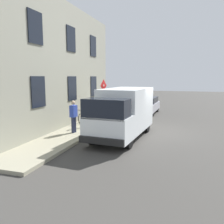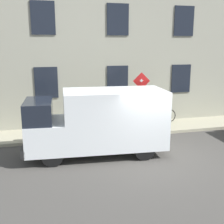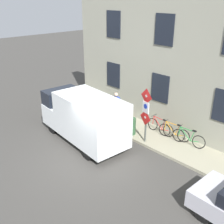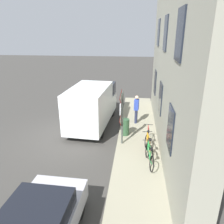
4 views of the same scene
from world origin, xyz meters
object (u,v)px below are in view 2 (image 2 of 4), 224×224
(delivery_van, at_px, (99,121))
(litter_bin, at_px, (119,123))
(pedestrian, at_px, (79,113))
(bicycle_red, at_px, (131,118))
(bicycle_green, at_px, (162,116))
(sign_post_stacked, at_px, (141,97))
(bicycle_orange, at_px, (147,117))

(delivery_van, distance_m, litter_bin, 2.59)
(pedestrian, bearing_deg, litter_bin, -101.76)
(bicycle_red, bearing_deg, delivery_van, 55.92)
(bicycle_green, xyz_separation_m, pedestrian, (-0.61, 4.44, 0.56))
(delivery_van, relative_size, litter_bin, 6.07)
(sign_post_stacked, bearing_deg, litter_bin, 81.60)
(bicycle_orange, height_order, bicycle_red, same)
(sign_post_stacked, height_order, delivery_van, sign_post_stacked)
(delivery_van, height_order, pedestrian, delivery_van)
(delivery_van, xyz_separation_m, bicycle_red, (3.23, -2.36, -0.82))
(bicycle_green, height_order, litter_bin, litter_bin)
(delivery_van, height_order, bicycle_green, delivery_van)
(bicycle_red, relative_size, pedestrian, 1.00)
(delivery_van, bearing_deg, litter_bin, -119.71)
(bicycle_orange, relative_size, pedestrian, 0.99)
(bicycle_green, bearing_deg, bicycle_red, -7.43)
(bicycle_orange, distance_m, pedestrian, 3.68)
(sign_post_stacked, bearing_deg, bicycle_orange, -31.83)
(delivery_van, distance_m, bicycle_red, 4.09)
(sign_post_stacked, distance_m, delivery_van, 3.10)
(delivery_van, height_order, litter_bin, delivery_van)
(sign_post_stacked, xyz_separation_m, bicycle_green, (1.32, -1.67, -1.31))
(pedestrian, bearing_deg, bicycle_red, -71.31)
(delivery_van, relative_size, bicycle_orange, 3.20)
(sign_post_stacked, xyz_separation_m, litter_bin, (0.15, 1.01, -1.23))
(sign_post_stacked, bearing_deg, bicycle_red, 1.28)
(bicycle_red, bearing_deg, bicycle_green, -177.95)
(bicycle_red, height_order, litter_bin, litter_bin)
(bicycle_green, height_order, bicycle_orange, same)
(bicycle_green, distance_m, litter_bin, 2.92)
(delivery_van, bearing_deg, pedestrian, -77.68)
(delivery_van, relative_size, bicycle_red, 3.19)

